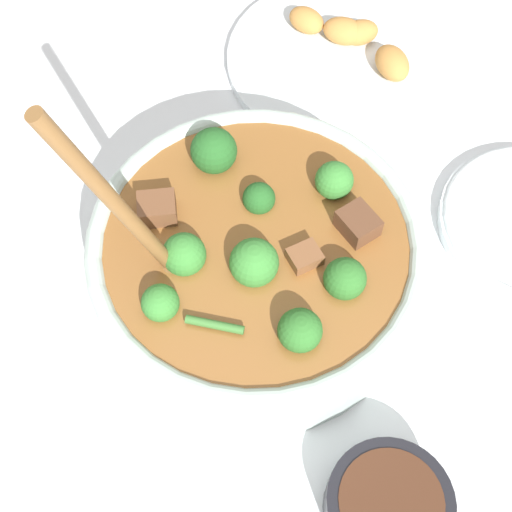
# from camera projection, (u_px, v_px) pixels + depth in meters

# --- Properties ---
(ground_plane) EXTENTS (4.00, 4.00, 0.00)m
(ground_plane) POSITION_uv_depth(u_px,v_px,m) (256.00, 284.00, 0.66)
(ground_plane) COLOR silver
(stew_bowl) EXTENTS (0.29, 0.29, 0.28)m
(stew_bowl) POSITION_uv_depth(u_px,v_px,m) (256.00, 258.00, 0.62)
(stew_bowl) COLOR #B2C6BC
(stew_bowl) RESTS_ON ground_plane
(condiment_bowl) EXTENTS (0.10, 0.10, 0.04)m
(condiment_bowl) POSITION_uv_depth(u_px,v_px,m) (388.00, 505.00, 0.55)
(condiment_bowl) COLOR black
(condiment_bowl) RESTS_ON ground_plane
(food_plate) EXTENTS (0.26, 0.26, 0.04)m
(food_plate) POSITION_uv_depth(u_px,v_px,m) (344.00, 56.00, 0.79)
(food_plate) COLOR white
(food_plate) RESTS_ON ground_plane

